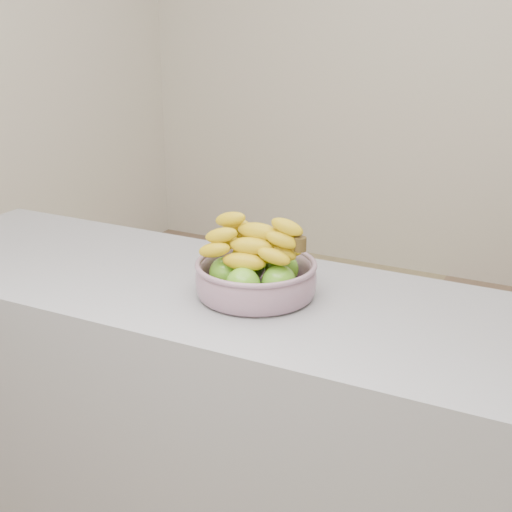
% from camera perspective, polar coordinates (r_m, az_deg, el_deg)
% --- Properties ---
extents(ground, '(4.00, 4.00, 0.00)m').
position_cam_1_polar(ground, '(2.72, 5.32, -15.52)').
color(ground, '#97865C').
rests_on(ground, ground).
extents(counter, '(2.00, 0.60, 0.90)m').
position_cam_1_polar(counter, '(1.97, -1.66, -14.90)').
color(counter, gray).
rests_on(counter, ground).
extents(fruit_bowl, '(0.29, 0.29, 0.18)m').
position_cam_1_polar(fruit_bowl, '(1.71, -0.01, -1.35)').
color(fruit_bowl, '#929AAF').
rests_on(fruit_bowl, counter).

